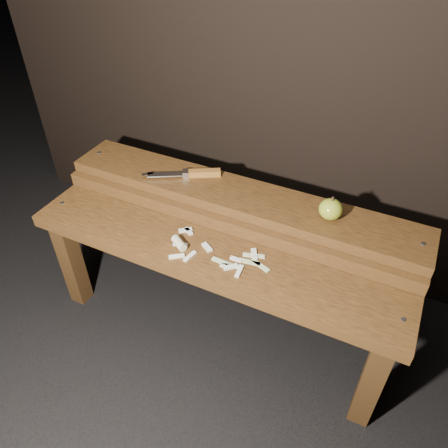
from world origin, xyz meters
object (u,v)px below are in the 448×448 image
at_px(apple, 331,209).
at_px(bench_front_tier, 207,271).
at_px(bench_rear_tier, 238,214).
at_px(knife, 194,173).

bearing_deg(apple, bench_front_tier, -141.87).
height_order(bench_rear_tier, knife, knife).
height_order(bench_front_tier, apple, apple).
bearing_deg(bench_front_tier, apple, 38.13).
bearing_deg(bench_rear_tier, bench_front_tier, -90.00).
height_order(bench_front_tier, bench_rear_tier, bench_rear_tier).
bearing_deg(knife, bench_front_tier, -55.22).
xyz_separation_m(bench_rear_tier, apple, (0.29, 0.00, 0.12)).
xyz_separation_m(bench_front_tier, bench_rear_tier, (0.00, 0.23, 0.06)).
relative_size(apple, knife, 0.31).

